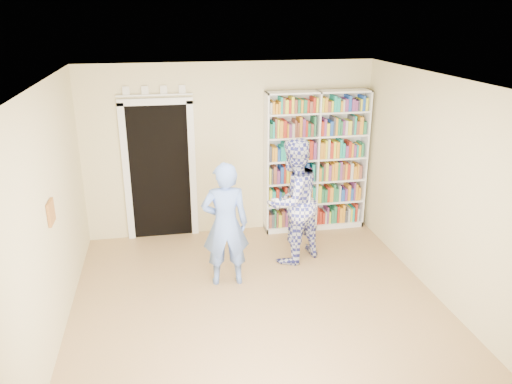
{
  "coord_description": "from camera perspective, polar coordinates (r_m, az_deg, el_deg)",
  "views": [
    {
      "loc": [
        -1.02,
        -4.98,
        3.39
      ],
      "look_at": [
        0.11,
        0.9,
        1.22
      ],
      "focal_mm": 35.0,
      "sensor_mm": 36.0,
      "label": 1
    }
  ],
  "objects": [
    {
      "name": "doorway",
      "position": [
        7.78,
        -10.98,
        3.06
      ],
      "size": [
        1.1,
        0.08,
        2.43
      ],
      "color": "black",
      "rests_on": "floor"
    },
    {
      "name": "ceiling",
      "position": [
        5.13,
        0.75,
        12.2
      ],
      "size": [
        5.0,
        5.0,
        0.0
      ],
      "primitive_type": "plane",
      "rotation": [
        3.14,
        0.0,
        0.0
      ],
      "color": "white",
      "rests_on": "wall_back"
    },
    {
      "name": "wall_back",
      "position": [
        7.82,
        -2.96,
        4.79
      ],
      "size": [
        4.5,
        0.0,
        4.5
      ],
      "primitive_type": "plane",
      "rotation": [
        1.57,
        0.0,
        0.0
      ],
      "color": "beige",
      "rests_on": "floor"
    },
    {
      "name": "wall_right",
      "position": [
        6.3,
        21.19,
        -0.38
      ],
      "size": [
        0.0,
        5.0,
        5.0
      ],
      "primitive_type": "plane",
      "rotation": [
        1.57,
        0.0,
        -1.57
      ],
      "color": "beige",
      "rests_on": "floor"
    },
    {
      "name": "wall_left",
      "position": [
        5.52,
        -22.9,
        -3.42
      ],
      "size": [
        0.0,
        5.0,
        5.0
      ],
      "primitive_type": "plane",
      "rotation": [
        1.57,
        0.0,
        1.57
      ],
      "color": "beige",
      "rests_on": "floor"
    },
    {
      "name": "paper_sheet",
      "position": [
        6.78,
        5.35,
        -0.78
      ],
      "size": [
        0.21,
        0.01,
        0.3
      ],
      "primitive_type": "cube",
      "rotation": [
        0.0,
        0.0,
        -0.0
      ],
      "color": "white",
      "rests_on": "man_plaid"
    },
    {
      "name": "wall_art",
      "position": [
        5.68,
        -22.39,
        -2.16
      ],
      "size": [
        0.03,
        0.25,
        0.25
      ],
      "primitive_type": "cube",
      "color": "brown",
      "rests_on": "wall_left"
    },
    {
      "name": "floor",
      "position": [
        6.11,
        0.63,
        -13.76
      ],
      "size": [
        5.0,
        5.0,
        0.0
      ],
      "primitive_type": "plane",
      "color": "tan",
      "rests_on": "ground"
    },
    {
      "name": "man_blue",
      "position": [
        6.39,
        -3.53,
        -3.74
      ],
      "size": [
        0.62,
        0.42,
        1.66
      ],
      "primitive_type": "imported",
      "rotation": [
        0.0,
        0.0,
        3.1
      ],
      "color": "#6589E1",
      "rests_on": "floor"
    },
    {
      "name": "man_plaid",
      "position": [
        6.97,
        4.21,
        -1.06
      ],
      "size": [
        1.1,
        1.02,
        1.8
      ],
      "primitive_type": "imported",
      "rotation": [
        0.0,
        0.0,
        3.66
      ],
      "color": "#313595",
      "rests_on": "floor"
    },
    {
      "name": "bookshelf",
      "position": [
        8.02,
        6.83,
        3.5
      ],
      "size": [
        1.64,
        0.31,
        2.26
      ],
      "rotation": [
        0.0,
        0.0,
        -0.15
      ],
      "color": "white",
      "rests_on": "floor"
    }
  ]
}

